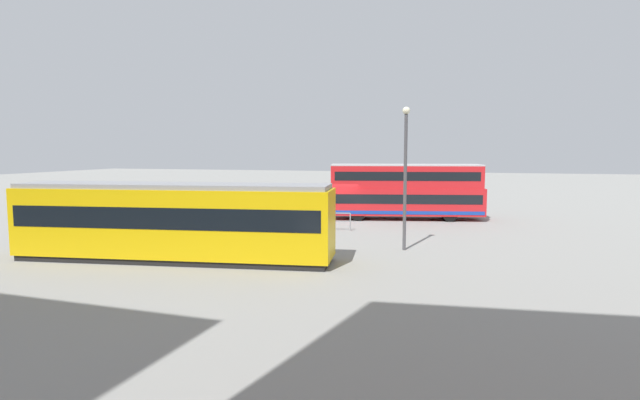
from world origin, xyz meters
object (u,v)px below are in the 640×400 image
at_px(double_decker_bus, 405,191).
at_px(street_lamp, 405,167).
at_px(pedestrian_crossing, 278,225).
at_px(info_sign, 250,199).
at_px(pedestrian_near_railing, 249,211).
at_px(tram_yellow, 173,221).

bearing_deg(double_decker_bus, street_lamp, 96.14).
bearing_deg(street_lamp, pedestrian_crossing, 0.95).
xyz_separation_m(info_sign, street_lamp, (-10.43, 5.56, 2.29)).
bearing_deg(double_decker_bus, pedestrian_crossing, 64.99).
relative_size(double_decker_bus, pedestrian_near_railing, 6.09).
xyz_separation_m(double_decker_bus, pedestrian_near_railing, (8.82, 6.72, -0.94)).
height_order(double_decker_bus, pedestrian_crossing, double_decker_bus).
xyz_separation_m(pedestrian_near_railing, pedestrian_crossing, (-3.59, 4.48, -0.07)).
bearing_deg(tram_yellow, street_lamp, -151.99).
height_order(tram_yellow, street_lamp, street_lamp).
distance_m(tram_yellow, info_sign, 10.63).
bearing_deg(pedestrian_crossing, double_decker_bus, -115.01).
bearing_deg(info_sign, pedestrian_crossing, 125.24).
bearing_deg(pedestrian_near_railing, info_sign, -70.83).
xyz_separation_m(double_decker_bus, street_lamp, (-1.19, 11.10, 2.03)).
relative_size(double_decker_bus, street_lamp, 1.59).
xyz_separation_m(tram_yellow, pedestrian_near_railing, (0.59, -9.39, -0.72)).
relative_size(pedestrian_crossing, street_lamp, 0.24).
bearing_deg(double_decker_bus, tram_yellow, 62.94).
relative_size(tram_yellow, street_lamp, 2.06).
bearing_deg(double_decker_bus, info_sign, 30.94).
xyz_separation_m(double_decker_bus, pedestrian_crossing, (5.23, 11.21, -1.01)).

